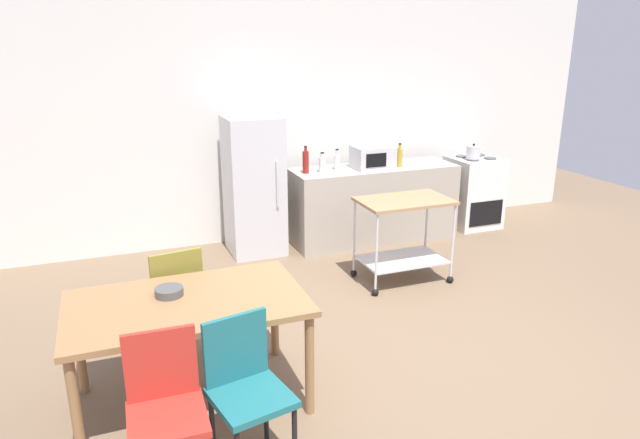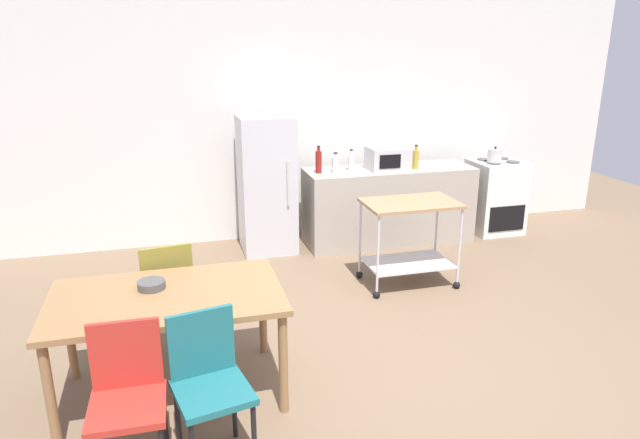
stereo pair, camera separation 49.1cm
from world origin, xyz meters
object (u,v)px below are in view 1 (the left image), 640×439
Objects in this scene: bottle_soy_sauce at (322,164)px; kettle at (473,152)px; chair_red at (165,404)px; fruit_bowl at (169,292)px; kitchen_cart at (404,226)px; bottle_soda at (400,157)px; dining_table at (187,312)px; chair_olive at (175,293)px; bottle_olive_oil at (306,162)px; bottle_vinegar at (337,161)px; stove_oven at (473,192)px; chair_teal at (246,384)px; microwave at (373,157)px; refrigerator at (254,186)px.

kettle is at bearing -1.34° from bottle_soy_sauce.
chair_red is 4.85× the size of fruit_bowl.
fruit_bowl is 4.65m from kettle.
chair_red is 3.90m from bottle_soy_sauce.
kitchen_cart is 1.35m from bottle_soda.
dining_table is 5.38× the size of bottle_soda.
chair_olive is 2.61m from bottle_olive_oil.
kitchen_cart is 3.79× the size of bottle_vinegar.
stove_oven is 1.30m from bottle_soda.
stove_oven is (4.05, 1.91, -0.07)m from chair_olive.
chair_teal is 1.93× the size of microwave.
chair_red is at bearing -125.47° from bottle_vinegar.
chair_teal is 3.89× the size of bottle_soy_sauce.
microwave is (0.23, 1.19, 0.46)m from kitchen_cart.
fruit_bowl is (-0.08, -0.53, 0.26)m from chair_olive.
kettle reaches higher than chair_teal.
bottle_vinegar is at bearing 18.69° from bottle_soy_sauce.
stove_oven reaches higher than chair_olive.
chair_teal is 0.90m from fruit_bowl.
microwave is at bearing -11.73° from bottle_vinegar.
bottle_olive_oil is (0.58, -0.11, 0.26)m from refrigerator.
bottle_soda is 1.52× the size of fruit_bowl.
bottle_olive_oil is at bearing 177.29° from microwave.
bottle_soda is at bearing -3.28° from bottle_soy_sauce.
dining_table is at bearing 94.47° from chair_teal.
chair_olive is 1.36m from chair_teal.
bottle_soda is 1.16× the size of kettle.
bottle_olive_oil reaches higher than bottle_soda.
bottle_soda is (1.15, -0.08, -0.02)m from bottle_olive_oil.
bottle_olive_oil is 0.41m from bottle_vinegar.
refrigerator is at bearing 178.40° from stove_oven.
bottle_soy_sauce is (2.14, 3.23, 0.48)m from chair_red.
bottle_soda is at bearing -9.54° from bottle_vinegar.
fruit_bowl is (-2.96, -2.34, -0.24)m from bottle_soda.
bottle_soy_sauce is at bearing -6.93° from bottle_olive_oil.
dining_table is at bearing -113.26° from refrigerator.
dining_table is at bearing -135.44° from microwave.
bottle_soda is 1.05m from kettle.
fruit_bowl is (-2.40, -1.19, 0.20)m from kitchen_cart.
bottle_soy_sauce reaches higher than chair_teal.
bottle_vinegar is 3.32m from fruit_bowl.
bottle_soy_sauce reaches higher than stove_oven.
bottle_soda is (1.73, -0.19, 0.24)m from refrigerator.
refrigerator is 5.56× the size of bottle_soda.
kitchen_cart is (1.17, -1.34, -0.20)m from refrigerator.
dining_table is 0.74m from chair_teal.
bottle_vinegar is at bearing 98.34° from kitchen_cart.
refrigerator is (1.37, 3.36, 0.26)m from chair_red.
chair_red is 5.38m from stove_oven.
dining_table is 4.85× the size of bottle_olive_oil.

